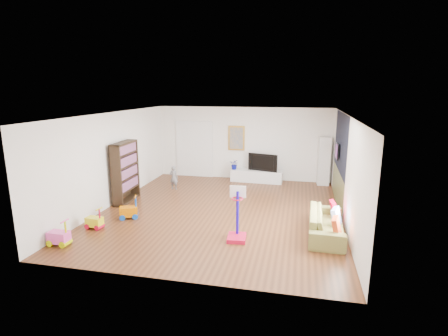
% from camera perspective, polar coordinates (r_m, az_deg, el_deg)
% --- Properties ---
extents(floor, '(6.50, 7.50, 0.00)m').
position_cam_1_polar(floor, '(9.90, -0.50, -7.01)').
color(floor, brown).
rests_on(floor, ground).
extents(ceiling, '(6.50, 7.50, 0.00)m').
position_cam_1_polar(ceiling, '(9.33, -0.53, 8.78)').
color(ceiling, white).
rests_on(ceiling, ground).
extents(wall_back, '(6.50, 0.00, 2.70)m').
position_cam_1_polar(wall_back, '(13.15, 3.14, 4.02)').
color(wall_back, white).
rests_on(wall_back, ground).
extents(wall_front, '(6.50, 0.00, 2.70)m').
position_cam_1_polar(wall_front, '(6.06, -8.51, -6.69)').
color(wall_front, silver).
rests_on(wall_front, ground).
extents(wall_left, '(0.00, 7.50, 2.70)m').
position_cam_1_polar(wall_left, '(10.71, -17.72, 1.41)').
color(wall_left, white).
rests_on(wall_left, ground).
extents(wall_right, '(0.00, 7.50, 2.70)m').
position_cam_1_polar(wall_right, '(9.37, 19.25, -0.29)').
color(wall_right, silver).
rests_on(wall_right, ground).
extents(navy_accent, '(0.01, 3.20, 1.70)m').
position_cam_1_polar(navy_accent, '(10.64, 18.53, 4.02)').
color(navy_accent, black).
rests_on(navy_accent, wall_right).
extents(olive_wainscot, '(0.01, 3.20, 1.00)m').
position_cam_1_polar(olive_wainscot, '(10.92, 18.03, -3.00)').
color(olive_wainscot, brown).
rests_on(olive_wainscot, wall_right).
extents(doorway, '(1.45, 0.06, 2.10)m').
position_cam_1_polar(doorway, '(13.59, -4.85, 3.00)').
color(doorway, white).
rests_on(doorway, ground).
extents(painting_back, '(0.62, 0.06, 0.92)m').
position_cam_1_polar(painting_back, '(13.12, 2.04, 4.90)').
color(painting_back, gold).
rests_on(painting_back, wall_back).
extents(artwork_right, '(0.04, 0.56, 0.46)m').
position_cam_1_polar(artwork_right, '(10.88, 17.97, 2.63)').
color(artwork_right, '#7F3F8C').
rests_on(artwork_right, wall_right).
extents(media_console, '(1.90, 0.55, 0.44)m').
position_cam_1_polar(media_console, '(12.91, 5.33, -1.30)').
color(media_console, silver).
rests_on(media_console, ground).
extents(tall_cabinet, '(0.42, 0.42, 1.72)m').
position_cam_1_polar(tall_cabinet, '(12.84, 16.00, 1.10)').
color(tall_cabinet, white).
rests_on(tall_cabinet, ground).
extents(bookshelf, '(0.37, 1.25, 1.82)m').
position_cam_1_polar(bookshelf, '(10.91, -15.81, -0.64)').
color(bookshelf, black).
rests_on(bookshelf, ground).
extents(sofa, '(0.85, 2.00, 0.58)m').
position_cam_1_polar(sofa, '(8.60, 16.38, -8.64)').
color(sofa, olive).
rests_on(sofa, ground).
extents(basketball_hoop, '(0.47, 0.55, 1.23)m').
position_cam_1_polar(basketball_hoop, '(7.89, 2.13, -7.54)').
color(basketball_hoop, red).
rests_on(basketball_hoop, ground).
extents(ride_on_yellow, '(0.42, 0.29, 0.53)m').
position_cam_1_polar(ride_on_yellow, '(9.19, -20.45, -7.67)').
color(ride_on_yellow, yellow).
rests_on(ride_on_yellow, ground).
extents(ride_on_orange, '(0.53, 0.44, 0.60)m').
position_cam_1_polar(ride_on_orange, '(9.58, -15.34, -6.26)').
color(ride_on_orange, '#CB6900').
rests_on(ride_on_orange, ground).
extents(ride_on_pink, '(0.45, 0.28, 0.59)m').
position_cam_1_polar(ride_on_pink, '(8.54, -25.42, -9.49)').
color(ride_on_pink, '#F94FB5').
rests_on(ride_on_pink, ground).
extents(child, '(0.31, 0.22, 0.82)m').
position_cam_1_polar(child, '(11.98, -8.20, -1.56)').
color(child, slate).
rests_on(child, ground).
extents(tv, '(1.10, 0.43, 0.64)m').
position_cam_1_polar(tv, '(12.77, 6.51, 0.99)').
color(tv, black).
rests_on(tv, media_console).
extents(vase_plant, '(0.38, 0.33, 0.38)m').
position_cam_1_polar(vase_plant, '(12.90, 1.75, 0.62)').
color(vase_plant, navy).
rests_on(vase_plant, media_console).
extents(pillow_left, '(0.18, 0.41, 0.40)m').
position_cam_1_polar(pillow_left, '(8.00, 17.89, -9.12)').
color(pillow_left, '#C84119').
rests_on(pillow_left, sofa).
extents(pillow_center, '(0.22, 0.43, 0.42)m').
position_cam_1_polar(pillow_center, '(8.57, 17.87, -7.61)').
color(pillow_center, silver).
rests_on(pillow_center, sofa).
extents(pillow_right, '(0.14, 0.38, 0.37)m').
position_cam_1_polar(pillow_right, '(9.13, 17.49, -6.33)').
color(pillow_right, '#B50021').
rests_on(pillow_right, sofa).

